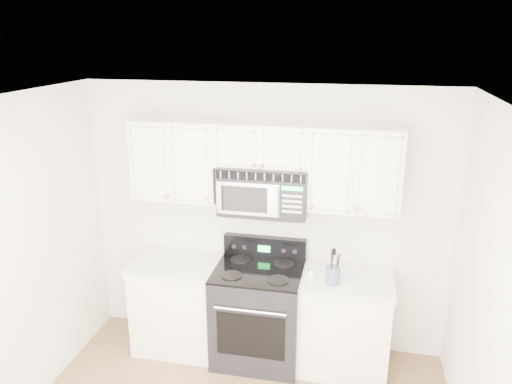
# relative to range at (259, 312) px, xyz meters

# --- Properties ---
(room) EXTENTS (3.51, 3.51, 2.61)m
(room) POSITION_rel_range_xyz_m (-0.00, -1.41, 0.82)
(room) COLOR brown
(room) RESTS_ON ground
(base_cabinet_left) EXTENTS (0.86, 0.65, 0.92)m
(base_cabinet_left) POSITION_rel_range_xyz_m (-0.80, 0.03, -0.06)
(base_cabinet_left) COLOR white
(base_cabinet_left) RESTS_ON ground
(base_cabinet_right) EXTENTS (0.86, 0.65, 0.92)m
(base_cabinet_right) POSITION_rel_range_xyz_m (0.80, 0.03, -0.06)
(base_cabinet_right) COLOR white
(base_cabinet_right) RESTS_ON ground
(range) EXTENTS (0.81, 0.74, 1.13)m
(range) POSITION_rel_range_xyz_m (0.00, 0.00, 0.00)
(range) COLOR black
(range) RESTS_ON ground
(upper_cabinets) EXTENTS (2.44, 0.37, 0.75)m
(upper_cabinets) POSITION_rel_range_xyz_m (-0.00, 0.18, 1.45)
(upper_cabinets) COLOR white
(upper_cabinets) RESTS_ON ground
(microwave) EXTENTS (0.80, 0.45, 0.44)m
(microwave) POSITION_rel_range_xyz_m (0.02, 0.14, 1.19)
(microwave) COLOR black
(microwave) RESTS_ON ground
(utensil_crock) EXTENTS (0.13, 0.13, 0.34)m
(utensil_crock) POSITION_rel_range_xyz_m (0.69, -0.11, 0.53)
(utensil_crock) COLOR #4E628F
(utensil_crock) RESTS_ON base_cabinet_right
(shaker_salt) EXTENTS (0.04, 0.04, 0.09)m
(shaker_salt) POSITION_rel_range_xyz_m (0.48, -0.05, 0.48)
(shaker_salt) COLOR white
(shaker_salt) RESTS_ON base_cabinet_right
(shaker_pepper) EXTENTS (0.04, 0.04, 0.10)m
(shaker_pepper) POSITION_rel_range_xyz_m (0.50, -0.05, 0.49)
(shaker_pepper) COLOR white
(shaker_pepper) RESTS_ON base_cabinet_right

